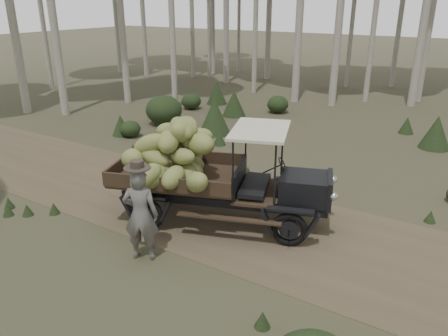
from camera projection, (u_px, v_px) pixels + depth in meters
The scene contains 5 objects.
ground at pixel (208, 211), 10.89m from camera, with size 120.00×120.00×0.00m, color #473D2B.
dirt_track at pixel (208, 211), 10.89m from camera, with size 70.00×4.00×0.01m, color brown.
banana_truck at pixel (198, 162), 9.91m from camera, with size 5.29×3.44×2.56m.
farmer at pixel (141, 214), 8.58m from camera, with size 0.84×0.72×2.11m.
undergrowth at pixel (162, 193), 10.57m from camera, with size 23.46×21.83×1.39m.
Camera 1 is at (5.54, -8.05, 4.94)m, focal length 35.00 mm.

